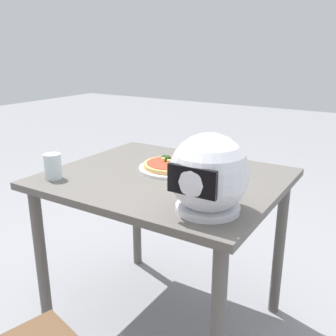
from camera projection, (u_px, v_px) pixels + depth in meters
ground_plane at (165, 320)px, 1.85m from camera, size 14.00×14.00×0.00m
dining_table at (165, 197)px, 1.66m from camera, size 0.97×0.82×0.74m
pizza_plate at (171, 168)px, 1.70m from camera, size 0.29×0.29×0.01m
pizza at (171, 164)px, 1.70m from camera, size 0.25×0.25×0.05m
motorcycle_helmet at (209, 175)px, 1.24m from camera, size 0.26×0.26×0.26m
drinking_glass at (53, 166)px, 1.57m from camera, size 0.07×0.07×0.11m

